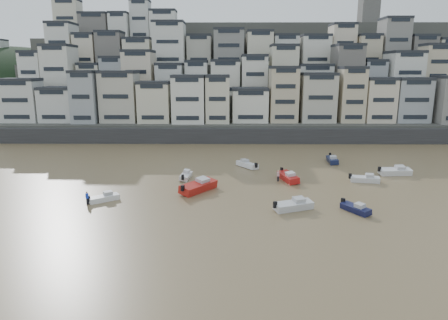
{
  "coord_description": "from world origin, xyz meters",
  "views": [
    {
      "loc": [
        5.75,
        -27.33,
        17.36
      ],
      "look_at": [
        5.3,
        30.0,
        4.0
      ],
      "focal_mm": 32.0,
      "sensor_mm": 36.0,
      "label": 1
    }
  ],
  "objects_px": {
    "boat_c": "(198,185)",
    "person_blue": "(87,198)",
    "boat_f": "(186,175)",
    "boat_i": "(332,159)",
    "person_pink": "(278,176)",
    "boat_h": "(247,164)",
    "boat_j": "(104,197)",
    "boat_d": "(365,178)",
    "boat_g": "(395,170)",
    "boat_a": "(294,204)",
    "boat_e": "(288,176)",
    "boat_b": "(356,207)"
  },
  "relations": [
    {
      "from": "boat_d",
      "to": "person_pink",
      "type": "bearing_deg",
      "value": -170.54
    },
    {
      "from": "boat_g",
      "to": "person_pink",
      "type": "xyz_separation_m",
      "value": [
        -19.75,
        -3.83,
        0.1
      ]
    },
    {
      "from": "boat_f",
      "to": "boat_g",
      "type": "xyz_separation_m",
      "value": [
        34.29,
        2.48,
        0.16
      ]
    },
    {
      "from": "boat_a",
      "to": "boat_b",
      "type": "relative_size",
      "value": 1.27
    },
    {
      "from": "boat_c",
      "to": "person_blue",
      "type": "height_order",
      "value": "boat_c"
    },
    {
      "from": "boat_d",
      "to": "boat_i",
      "type": "relative_size",
      "value": 0.91
    },
    {
      "from": "boat_j",
      "to": "person_pink",
      "type": "height_order",
      "value": "person_pink"
    },
    {
      "from": "boat_h",
      "to": "person_blue",
      "type": "height_order",
      "value": "person_blue"
    },
    {
      "from": "boat_d",
      "to": "person_blue",
      "type": "height_order",
      "value": "person_blue"
    },
    {
      "from": "boat_d",
      "to": "boat_f",
      "type": "height_order",
      "value": "boat_d"
    },
    {
      "from": "boat_d",
      "to": "boat_h",
      "type": "relative_size",
      "value": 0.93
    },
    {
      "from": "boat_e",
      "to": "person_pink",
      "type": "height_order",
      "value": "person_pink"
    },
    {
      "from": "boat_a",
      "to": "boat_g",
      "type": "relative_size",
      "value": 0.97
    },
    {
      "from": "boat_d",
      "to": "boat_h",
      "type": "height_order",
      "value": "boat_h"
    },
    {
      "from": "boat_h",
      "to": "boat_a",
      "type": "bearing_deg",
      "value": 156.03
    },
    {
      "from": "boat_e",
      "to": "person_blue",
      "type": "distance_m",
      "value": 29.93
    },
    {
      "from": "boat_i",
      "to": "person_pink",
      "type": "xyz_separation_m",
      "value": [
        -11.66,
        -12.62,
        0.16
      ]
    },
    {
      "from": "person_blue",
      "to": "boat_c",
      "type": "bearing_deg",
      "value": 22.04
    },
    {
      "from": "boat_b",
      "to": "boat_f",
      "type": "distance_m",
      "value": 26.86
    },
    {
      "from": "boat_b",
      "to": "boat_i",
      "type": "bearing_deg",
      "value": 140.45
    },
    {
      "from": "boat_b",
      "to": "boat_a",
      "type": "bearing_deg",
      "value": -126.75
    },
    {
      "from": "person_pink",
      "to": "boat_i",
      "type": "bearing_deg",
      "value": 47.26
    },
    {
      "from": "boat_j",
      "to": "boat_g",
      "type": "bearing_deg",
      "value": -18.4
    },
    {
      "from": "boat_j",
      "to": "person_blue",
      "type": "bearing_deg",
      "value": -178.82
    },
    {
      "from": "person_blue",
      "to": "person_pink",
      "type": "distance_m",
      "value": 28.29
    },
    {
      "from": "boat_f",
      "to": "boat_g",
      "type": "bearing_deg",
      "value": -78.75
    },
    {
      "from": "boat_c",
      "to": "boat_g",
      "type": "xyz_separation_m",
      "value": [
        31.82,
        9.11,
        -0.16
      ]
    },
    {
      "from": "boat_h",
      "to": "boat_f",
      "type": "bearing_deg",
      "value": 90.06
    },
    {
      "from": "boat_a",
      "to": "boat_c",
      "type": "relative_size",
      "value": 0.8
    },
    {
      "from": "boat_e",
      "to": "boat_g",
      "type": "height_order",
      "value": "boat_e"
    },
    {
      "from": "boat_f",
      "to": "boat_h",
      "type": "distance_m",
      "value": 12.59
    },
    {
      "from": "boat_e",
      "to": "person_blue",
      "type": "bearing_deg",
      "value": -81.58
    },
    {
      "from": "boat_a",
      "to": "boat_f",
      "type": "height_order",
      "value": "boat_a"
    },
    {
      "from": "boat_a",
      "to": "boat_j",
      "type": "bearing_deg",
      "value": 151.1
    },
    {
      "from": "boat_d",
      "to": "person_pink",
      "type": "relative_size",
      "value": 2.71
    },
    {
      "from": "boat_d",
      "to": "boat_g",
      "type": "xyz_separation_m",
      "value": [
        6.35,
        4.17,
        0.13
      ]
    },
    {
      "from": "boat_d",
      "to": "boat_i",
      "type": "distance_m",
      "value": 13.08
    },
    {
      "from": "boat_f",
      "to": "boat_i",
      "type": "height_order",
      "value": "boat_i"
    },
    {
      "from": "boat_d",
      "to": "boat_j",
      "type": "distance_m",
      "value": 38.87
    },
    {
      "from": "boat_j",
      "to": "person_blue",
      "type": "height_order",
      "value": "person_blue"
    },
    {
      "from": "boat_j",
      "to": "person_pink",
      "type": "bearing_deg",
      "value": -13.77
    },
    {
      "from": "boat_e",
      "to": "boat_h",
      "type": "distance_m",
      "value": 10.36
    },
    {
      "from": "boat_c",
      "to": "boat_e",
      "type": "relative_size",
      "value": 1.18
    },
    {
      "from": "boat_c",
      "to": "boat_d",
      "type": "relative_size",
      "value": 1.45
    },
    {
      "from": "boat_b",
      "to": "boat_j",
      "type": "xyz_separation_m",
      "value": [
        -32.15,
        3.89,
        -0.0
      ]
    },
    {
      "from": "boat_a",
      "to": "boat_g",
      "type": "height_order",
      "value": "boat_g"
    },
    {
      "from": "boat_b",
      "to": "person_blue",
      "type": "bearing_deg",
      "value": -125.55
    },
    {
      "from": "boat_d",
      "to": "boat_h",
      "type": "bearing_deg",
      "value": 163.69
    },
    {
      "from": "boat_e",
      "to": "boat_j",
      "type": "distance_m",
      "value": 27.82
    },
    {
      "from": "boat_c",
      "to": "boat_a",
      "type": "bearing_deg",
      "value": -84.0
    }
  ]
}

